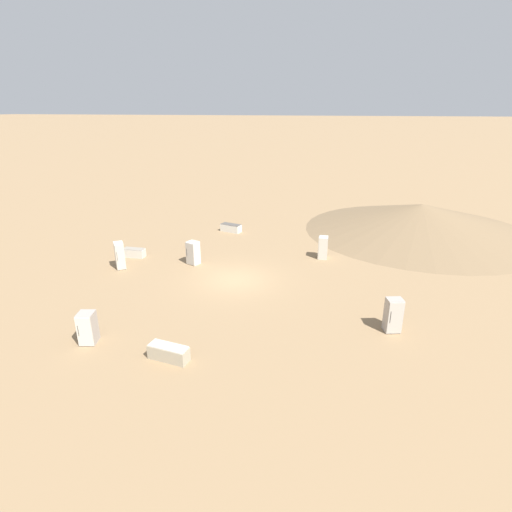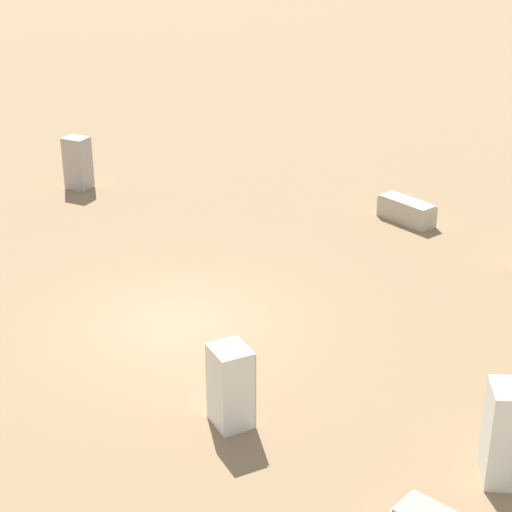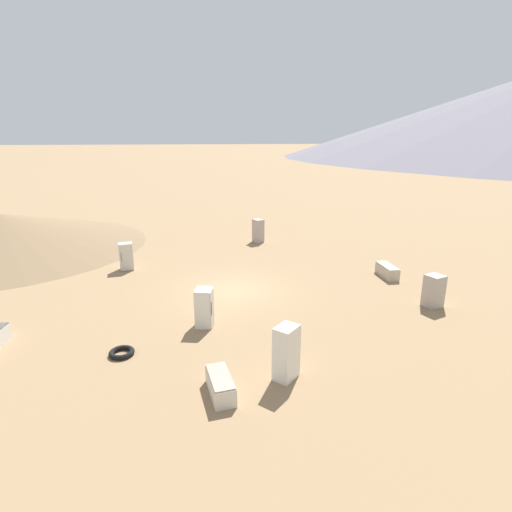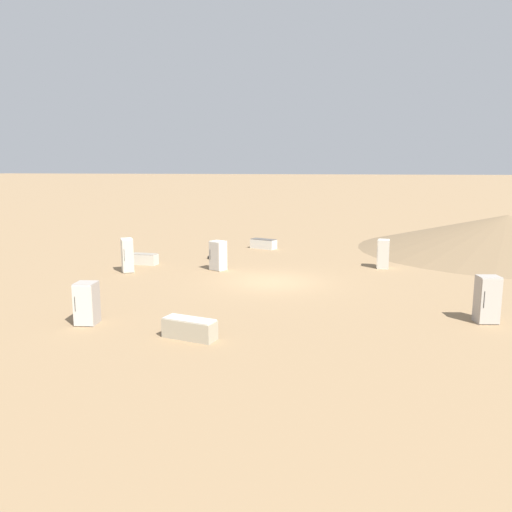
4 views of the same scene
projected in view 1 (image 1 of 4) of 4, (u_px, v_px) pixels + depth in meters
name	position (u px, v px, depth m)	size (l,w,h in m)	color
ground_plane	(235.00, 280.00, 24.09)	(1000.00, 1000.00, 0.00)	#937551
dirt_mound	(420.00, 218.00, 33.01)	(18.80, 18.80, 2.34)	#7F6647
discarded_fridge_0	(193.00, 253.00, 26.30)	(0.85, 0.88, 1.54)	silver
discarded_fridge_1	(134.00, 253.00, 27.70)	(0.66, 1.53, 0.60)	beige
discarded_fridge_2	(120.00, 256.00, 25.53)	(0.95, 0.91, 1.74)	silver
discarded_fridge_3	(231.00, 228.00, 33.33)	(1.12, 1.84, 0.64)	silver
discarded_fridge_4	(393.00, 315.00, 18.31)	(0.79, 0.86, 1.64)	#A89E93
discarded_fridge_5	(169.00, 353.00, 16.39)	(0.80, 1.77, 0.64)	#B2A88E
discarded_fridge_6	(88.00, 328.00, 17.45)	(0.88, 0.83, 1.44)	#A89E93
discarded_fridge_7	(323.00, 248.00, 27.29)	(0.76, 0.67, 1.54)	beige
scrap_tire	(191.00, 246.00, 29.67)	(0.86, 0.86, 0.18)	black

